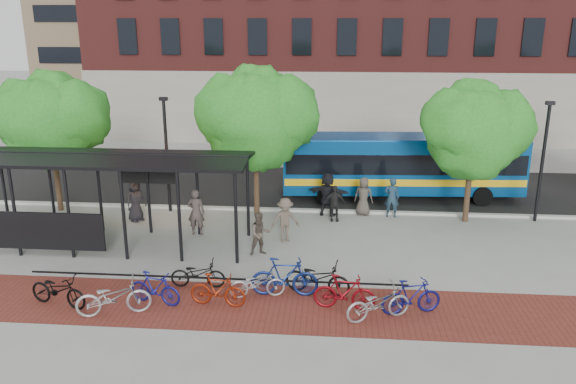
# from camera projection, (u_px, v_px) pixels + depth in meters

# --- Properties ---
(ground) EXTENTS (160.00, 160.00, 0.00)m
(ground) POSITION_uv_depth(u_px,v_px,m) (323.00, 246.00, 21.39)
(ground) COLOR #9E9E99
(ground) RESTS_ON ground
(asphalt_street) EXTENTS (160.00, 8.00, 0.01)m
(asphalt_street) POSITION_uv_depth(u_px,v_px,m) (327.00, 187.00, 29.03)
(asphalt_street) COLOR black
(asphalt_street) RESTS_ON ground
(curb) EXTENTS (160.00, 0.25, 0.12)m
(curb) POSITION_uv_depth(u_px,v_px,m) (325.00, 211.00, 25.20)
(curb) COLOR #B7B7B2
(curb) RESTS_ON ground
(brick_strip) EXTENTS (24.00, 3.00, 0.01)m
(brick_strip) POSITION_uv_depth(u_px,v_px,m) (252.00, 306.00, 16.78)
(brick_strip) COLOR maroon
(brick_strip) RESTS_ON ground
(bike_rack_rail) EXTENTS (12.00, 0.05, 0.95)m
(bike_rack_rail) POSITION_uv_depth(u_px,v_px,m) (216.00, 291.00, 17.74)
(bike_rack_rail) COLOR black
(bike_rack_rail) RESTS_ON ground
(bus_shelter) EXTENTS (10.60, 3.07, 3.60)m
(bus_shelter) POSITION_uv_depth(u_px,v_px,m) (104.00, 168.00, 20.73)
(bus_shelter) COLOR black
(bus_shelter) RESTS_ON ground
(tree_a) EXTENTS (4.90, 4.00, 6.18)m
(tree_a) POSITION_uv_depth(u_px,v_px,m) (52.00, 117.00, 24.33)
(tree_a) COLOR #382619
(tree_a) RESTS_ON ground
(tree_b) EXTENTS (5.15, 4.20, 6.47)m
(tree_b) POSITION_uv_depth(u_px,v_px,m) (258.00, 115.00, 23.55)
(tree_b) COLOR #382619
(tree_b) RESTS_ON ground
(tree_c) EXTENTS (4.66, 3.80, 5.92)m
(tree_c) POSITION_uv_depth(u_px,v_px,m) (476.00, 127.00, 22.94)
(tree_c) COLOR #382619
(tree_c) RESTS_ON ground
(lamp_post_left) EXTENTS (0.35, 0.20, 5.12)m
(lamp_post_left) POSITION_uv_depth(u_px,v_px,m) (167.00, 152.00, 24.60)
(lamp_post_left) COLOR black
(lamp_post_left) RESTS_ON ground
(lamp_post_right) EXTENTS (0.35, 0.20, 5.12)m
(lamp_post_right) POSITION_uv_depth(u_px,v_px,m) (543.00, 159.00, 23.32)
(lamp_post_right) COLOR black
(lamp_post_right) RESTS_ON ground
(bus) EXTENTS (11.40, 3.21, 3.04)m
(bus) POSITION_uv_depth(u_px,v_px,m) (401.00, 163.00, 26.86)
(bus) COLOR navy
(bus) RESTS_ON ground
(bike_0) EXTENTS (2.08, 1.20, 1.04)m
(bike_0) POSITION_uv_depth(u_px,v_px,m) (58.00, 290.00, 16.70)
(bike_0) COLOR black
(bike_0) RESTS_ON ground
(bike_2) EXTENTS (2.25, 1.35, 1.12)m
(bike_2) POSITION_uv_depth(u_px,v_px,m) (113.00, 297.00, 16.17)
(bike_2) COLOR #98989B
(bike_2) RESTS_ON ground
(bike_3) EXTENTS (1.77, 0.91, 1.02)m
(bike_3) POSITION_uv_depth(u_px,v_px,m) (155.00, 288.00, 16.82)
(bike_3) COLOR navy
(bike_3) RESTS_ON ground
(bike_4) EXTENTS (1.78, 0.68, 0.92)m
(bike_4) POSITION_uv_depth(u_px,v_px,m) (198.00, 274.00, 17.91)
(bike_4) COLOR black
(bike_4) RESTS_ON ground
(bike_5) EXTENTS (1.76, 0.67, 1.03)m
(bike_5) POSITION_uv_depth(u_px,v_px,m) (218.00, 290.00, 16.70)
(bike_5) COLOR maroon
(bike_5) RESTS_ON ground
(bike_6) EXTENTS (1.82, 0.98, 0.91)m
(bike_6) POSITION_uv_depth(u_px,v_px,m) (257.00, 283.00, 17.26)
(bike_6) COLOR #A6A6A8
(bike_6) RESTS_ON ground
(bike_7) EXTENTS (2.11, 0.65, 1.26)m
(bike_7) POSITION_uv_depth(u_px,v_px,m) (284.00, 277.00, 17.29)
(bike_7) COLOR navy
(bike_7) RESTS_ON ground
(bike_8) EXTENTS (2.17, 1.14, 1.09)m
(bike_8) POSITION_uv_depth(u_px,v_px,m) (318.00, 278.00, 17.45)
(bike_8) COLOR black
(bike_8) RESTS_ON ground
(bike_9) EXTENTS (1.87, 0.69, 1.10)m
(bike_9) POSITION_uv_depth(u_px,v_px,m) (344.00, 292.00, 16.48)
(bike_9) COLOR maroon
(bike_9) RESTS_ON ground
(bike_10) EXTENTS (2.08, 1.41, 1.03)m
(bike_10) POSITION_uv_depth(u_px,v_px,m) (378.00, 303.00, 15.91)
(bike_10) COLOR gray
(bike_10) RESTS_ON ground
(bike_11) EXTENTS (1.88, 0.96, 1.09)m
(bike_11) POSITION_uv_depth(u_px,v_px,m) (411.00, 297.00, 16.23)
(bike_11) COLOR navy
(bike_11) RESTS_ON ground
(pedestrian_0) EXTENTS (1.00, 1.06, 1.83)m
(pedestrian_0) POSITION_uv_depth(u_px,v_px,m) (136.00, 200.00, 23.89)
(pedestrian_0) COLOR black
(pedestrian_0) RESTS_ON ground
(pedestrian_1) EXTENTS (0.69, 0.46, 1.89)m
(pedestrian_1) POSITION_uv_depth(u_px,v_px,m) (196.00, 212.00, 22.29)
(pedestrian_1) COLOR #453B37
(pedestrian_1) RESTS_ON ground
(pedestrian_3) EXTENTS (1.28, 1.00, 1.75)m
(pedestrian_3) POSITION_uv_depth(u_px,v_px,m) (285.00, 220.00, 21.60)
(pedestrian_3) COLOR brown
(pedestrian_3) RESTS_ON ground
(pedestrian_4) EXTENTS (0.96, 0.49, 1.57)m
(pedestrian_4) POSITION_uv_depth(u_px,v_px,m) (334.00, 203.00, 23.92)
(pedestrian_4) COLOR black
(pedestrian_4) RESTS_ON ground
(pedestrian_5) EXTENTS (1.89, 0.97, 1.95)m
(pedestrian_5) POSITION_uv_depth(u_px,v_px,m) (328.00, 194.00, 24.54)
(pedestrian_5) COLOR black
(pedestrian_5) RESTS_ON ground
(pedestrian_6) EXTENTS (0.94, 0.73, 1.71)m
(pedestrian_6) POSITION_uv_depth(u_px,v_px,m) (363.00, 196.00, 24.64)
(pedestrian_6) COLOR #453E37
(pedestrian_6) RESTS_ON ground
(pedestrian_7) EXTENTS (0.69, 0.50, 1.77)m
(pedestrian_7) POSITION_uv_depth(u_px,v_px,m) (392.00, 197.00, 24.39)
(pedestrian_7) COLOR #1F3548
(pedestrian_7) RESTS_ON ground
(pedestrian_8) EXTENTS (0.96, 0.87, 1.61)m
(pedestrian_8) POSITION_uv_depth(u_px,v_px,m) (260.00, 234.00, 20.36)
(pedestrian_8) COLOR #4F443B
(pedestrian_8) RESTS_ON ground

